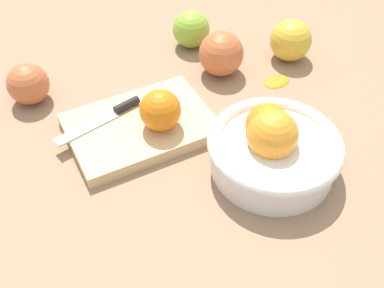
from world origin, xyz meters
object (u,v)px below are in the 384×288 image
bowl (273,148)px  apple_front_left_3 (191,29)px  orange_on_board (160,110)px  cutting_board (141,127)px  knife (110,114)px  apple_front_left (221,54)px  apple_front_left_2 (291,40)px  apple_front_right (28,84)px

bowl → apple_front_left_3: size_ratio=2.71×
orange_on_board → bowl: bearing=141.1°
cutting_board → knife: knife is taller
orange_on_board → apple_front_left: orange_on_board is taller
apple_front_left → apple_front_left_2: bearing=-177.6°
apple_front_right → apple_front_left_2: size_ratio=0.90×
apple_front_left_2 → apple_front_left_3: apple_front_left_2 is taller
bowl → apple_front_left: bowl is taller
apple_front_right → orange_on_board: bearing=142.3°
cutting_board → apple_front_left: apple_front_left is taller
bowl → apple_front_right: bearing=-38.2°
cutting_board → knife: 0.05m
orange_on_board → apple_front_left_3: bearing=-117.0°
orange_on_board → apple_front_left_2: bearing=-154.2°
bowl → apple_front_left_2: bearing=-120.3°
knife → apple_front_right: size_ratio=2.08×
cutting_board → apple_front_left_3: bearing=-124.7°
cutting_board → apple_front_left_3: 0.27m
bowl → apple_front_left_2: bowl is taller
apple_front_left_3 → orange_on_board: bearing=63.0°
bowl → apple_front_left_3: bearing=-86.7°
bowl → apple_front_right: size_ratio=2.78×
orange_on_board → knife: orange_on_board is taller
orange_on_board → apple_front_left_2: orange_on_board is taller
apple_front_left → apple_front_left_2: (-0.14, -0.01, -0.00)m
knife → bowl: bearing=143.6°
cutting_board → apple_front_right: bearing=-38.7°
apple_front_right → apple_front_left: bearing=177.1°
orange_on_board → apple_front_right: orange_on_board is taller
orange_on_board → apple_front_left_2: 0.32m
bowl → cutting_board: (0.17, -0.13, -0.03)m
apple_front_left → orange_on_board: bearing=42.3°
cutting_board → bowl: bearing=142.3°
bowl → knife: bowl is taller
apple_front_right → apple_front_left_2: (-0.49, 0.01, 0.00)m
orange_on_board → apple_front_left_2: size_ratio=0.83×
bowl → apple_front_right: bowl is taller
apple_front_right → knife: bearing=138.8°
knife → apple_front_left_2: size_ratio=1.88×
cutting_board → knife: (0.04, -0.03, 0.02)m
apple_front_left_2 → apple_front_left_3: size_ratio=1.08×
apple_front_left_2 → apple_front_left_3: (0.17, -0.10, -0.00)m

